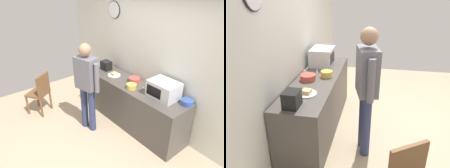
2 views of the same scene
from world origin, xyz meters
The scene contains 12 objects.
ground_plane centered at (0.00, 0.00, 0.00)m, with size 6.00×6.00×0.00m, color tan.
back_wall centered at (0.00, 1.60, 1.30)m, with size 5.40×0.13×2.60m.
kitchen_counter centered at (-0.13, 1.22, 0.45)m, with size 2.27×0.62×0.90m, color #4C4742.
microwave centered at (0.50, 1.29, 1.05)m, with size 0.50×0.39×0.30m.
sandwich_plate centered at (-0.73, 1.20, 0.92)m, with size 0.27×0.27×0.07m.
salad_bowl centered at (-0.08, 1.09, 0.94)m, with size 0.19×0.19×0.09m, color gold.
cereal_bowl centered at (-0.25, 1.33, 0.94)m, with size 0.23×0.23×0.08m, color #C64C42.
mixing_bowl centered at (0.90, 1.41, 0.94)m, with size 0.20×0.20×0.09m, color #33519E.
toaster centered at (-1.08, 1.26, 1.00)m, with size 0.22×0.18×0.20m, color black.
fork_utensil centered at (0.12, 1.30, 0.90)m, with size 0.17×0.02×0.01m, color silver.
spoon_utensil centered at (0.08, 1.48, 0.90)m, with size 0.17×0.02×0.01m, color silver.
person_standing centered at (-0.59, 0.43, 1.04)m, with size 0.57×0.33×1.77m.
Camera 2 is at (-3.27, 0.31, 2.21)m, focal length 36.16 mm.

